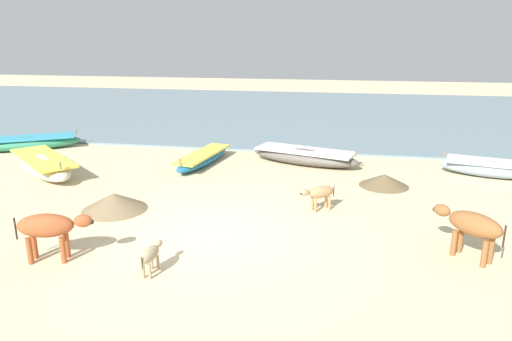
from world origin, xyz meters
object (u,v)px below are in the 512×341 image
(fishing_boat_3, at_px, (203,158))
(calf_far_dun, at_px, (151,255))
(calf_near_tan, at_px, (320,193))
(cow_adult_brown, at_px, (472,225))
(fishing_boat_0, at_px, (305,156))
(fishing_boat_4, at_px, (25,143))
(cow_second_adult_rust, at_px, (49,227))
(fishing_boat_5, at_px, (43,164))
(fishing_boat_1, at_px, (491,168))

(fishing_boat_3, relative_size, calf_far_dun, 4.35)
(fishing_boat_3, relative_size, calf_near_tan, 4.00)
(cow_adult_brown, bearing_deg, calf_near_tan, 7.61)
(fishing_boat_0, relative_size, calf_far_dun, 4.84)
(fishing_boat_4, bearing_deg, fishing_boat_3, -36.14)
(cow_second_adult_rust, bearing_deg, calf_near_tan, 22.12)
(cow_adult_brown, bearing_deg, fishing_boat_3, 3.45)
(fishing_boat_4, xyz_separation_m, fishing_boat_5, (2.79, -2.91, 0.03))
(fishing_boat_3, bearing_deg, fishing_boat_4, -86.71)
(fishing_boat_4, xyz_separation_m, calf_far_dun, (9.02, -8.71, 0.11))
(fishing_boat_1, xyz_separation_m, fishing_boat_5, (-14.63, -2.34, 0.03))
(fishing_boat_3, distance_m, cow_second_adult_rust, 7.85)
(fishing_boat_0, xyz_separation_m, fishing_boat_5, (-8.51, -2.74, 0.02))
(fishing_boat_4, xyz_separation_m, cow_adult_brown, (15.25, -6.92, 0.44))
(fishing_boat_4, bearing_deg, calf_near_tan, -51.60)
(fishing_boat_0, bearing_deg, calf_far_dun, -87.69)
(fishing_boat_0, xyz_separation_m, cow_second_adult_rust, (-4.51, -8.40, 0.44))
(fishing_boat_5, bearing_deg, calf_near_tan, 29.69)
(fishing_boat_4, height_order, cow_second_adult_rust, cow_second_adult_rust)
(cow_adult_brown, height_order, calf_far_dun, cow_adult_brown)
(calf_near_tan, xyz_separation_m, cow_second_adult_rust, (-5.27, -3.87, 0.25))
(calf_near_tan, distance_m, cow_second_adult_rust, 6.54)
(fishing_boat_0, relative_size, fishing_boat_1, 1.27)
(fishing_boat_0, distance_m, cow_adult_brown, 7.83)
(fishing_boat_3, height_order, cow_second_adult_rust, cow_second_adult_rust)
(fishing_boat_0, height_order, calf_far_dun, fishing_boat_0)
(calf_near_tan, bearing_deg, fishing_boat_1, -177.70)
(fishing_boat_1, relative_size, cow_adult_brown, 2.45)
(calf_far_dun, bearing_deg, fishing_boat_0, -11.06)
(fishing_boat_4, relative_size, cow_second_adult_rust, 2.73)
(fishing_boat_1, distance_m, calf_near_tan, 6.76)
(fishing_boat_5, bearing_deg, calf_far_dun, -2.40)
(calf_far_dun, bearing_deg, cow_second_adult_rust, 90.15)
(calf_far_dun, bearing_deg, fishing_boat_5, 50.94)
(fishing_boat_1, xyz_separation_m, calf_far_dun, (-8.41, -8.14, 0.12))
(calf_near_tan, height_order, cow_second_adult_rust, cow_second_adult_rust)
(calf_near_tan, distance_m, calf_far_dun, 5.04)
(fishing_boat_0, distance_m, fishing_boat_5, 8.94)
(fishing_boat_5, xyz_separation_m, calf_far_dun, (6.22, -5.80, 0.08))
(fishing_boat_5, relative_size, cow_second_adult_rust, 2.55)
(cow_adult_brown, relative_size, calf_far_dun, 1.55)
(fishing_boat_1, height_order, calf_near_tan, fishing_boat_1)
(fishing_boat_1, bearing_deg, calf_near_tan, 51.87)
(calf_near_tan, bearing_deg, calf_far_dun, 17.54)
(calf_far_dun, bearing_deg, fishing_boat_4, 49.92)
(fishing_boat_1, bearing_deg, cow_second_adult_rust, 51.23)
(fishing_boat_0, bearing_deg, calf_near_tan, -63.17)
(fishing_boat_3, distance_m, fishing_boat_5, 5.35)
(fishing_boat_3, height_order, calf_far_dun, fishing_boat_3)
(fishing_boat_3, height_order, fishing_boat_5, fishing_boat_5)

